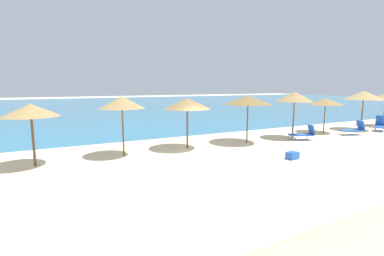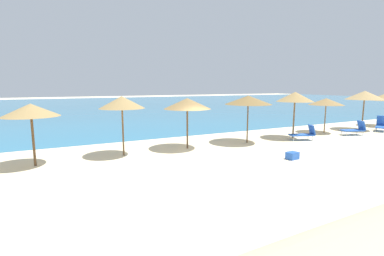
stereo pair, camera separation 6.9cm
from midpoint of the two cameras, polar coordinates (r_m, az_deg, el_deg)
name	(u,v)px [view 2 (the right image)]	position (r m, az deg, el deg)	size (l,w,h in m)	color
ground_plane	(215,157)	(13.16, 4.87, -5.91)	(160.00, 160.00, 0.00)	beige
sea_water	(96,106)	(48.45, -18.86, 4.27)	(160.00, 63.13, 0.01)	teal
beach_umbrella_3	(31,110)	(13.03, -29.89, 3.16)	(2.22, 2.22, 2.58)	brown
beach_umbrella_4	(122,102)	(13.40, -13.96, 5.08)	(2.11, 2.11, 2.82)	brown
beach_umbrella_5	(187,104)	(14.54, -0.83, 4.99)	(2.47, 2.47, 2.66)	brown
beach_umbrella_6	(248,100)	(16.37, 11.51, 5.60)	(2.69, 2.69, 2.74)	brown
beach_umbrella_7	(295,97)	(18.61, 20.35, 5.96)	(2.28, 2.28, 2.92)	brown
beach_umbrella_8	(326,102)	(21.72, 25.77, 4.86)	(2.34, 2.34, 2.43)	brown
beach_umbrella_9	(365,95)	(24.45, 31.82, 5.69)	(2.69, 2.69, 2.92)	brown
lounge_chair_1	(381,125)	(24.76, 34.16, 0.52)	(1.57, 1.22, 1.10)	blue
lounge_chair_2	(355,129)	(21.75, 30.33, -0.17)	(1.62, 1.07, 0.97)	blue
lounge_chair_3	(304,134)	(18.35, 21.97, -1.06)	(1.59, 1.13, 0.94)	blue
cooler_box	(292,156)	(13.51, 19.91, -5.30)	(0.51, 0.40, 0.33)	blue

